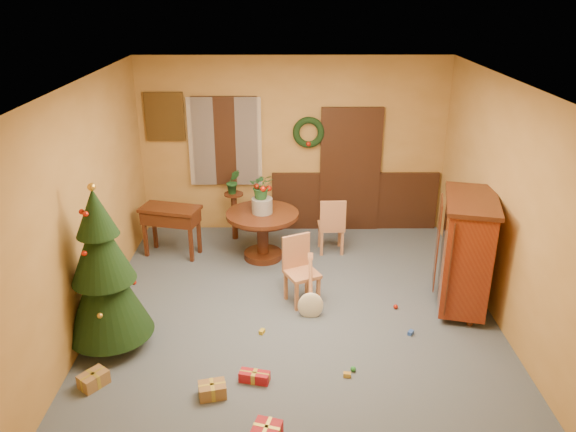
{
  "coord_description": "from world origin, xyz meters",
  "views": [
    {
      "loc": [
        -0.15,
        -6.18,
        3.91
      ],
      "look_at": [
        -0.1,
        0.4,
        1.18
      ],
      "focal_mm": 35.0,
      "sensor_mm": 36.0,
      "label": 1
    }
  ],
  "objects_px": {
    "sideboard": "(466,250)",
    "dining_table": "(263,226)",
    "christmas_tree": "(104,273)",
    "writing_desk": "(171,219)",
    "chair_near": "(300,267)"
  },
  "relations": [
    {
      "from": "christmas_tree",
      "to": "sideboard",
      "type": "distance_m",
      "value": 4.39
    },
    {
      "from": "writing_desk",
      "to": "sideboard",
      "type": "height_order",
      "value": "sideboard"
    },
    {
      "from": "chair_near",
      "to": "writing_desk",
      "type": "relative_size",
      "value": 0.93
    },
    {
      "from": "christmas_tree",
      "to": "writing_desk",
      "type": "relative_size",
      "value": 2.06
    },
    {
      "from": "chair_near",
      "to": "dining_table",
      "type": "bearing_deg",
      "value": 112.94
    },
    {
      "from": "dining_table",
      "to": "writing_desk",
      "type": "xyz_separation_m",
      "value": [
        -1.4,
        0.14,
        0.07
      ]
    },
    {
      "from": "writing_desk",
      "to": "sideboard",
      "type": "bearing_deg",
      "value": -20.84
    },
    {
      "from": "dining_table",
      "to": "chair_near",
      "type": "bearing_deg",
      "value": -67.06
    },
    {
      "from": "sideboard",
      "to": "chair_near",
      "type": "bearing_deg",
      "value": 175.81
    },
    {
      "from": "christmas_tree",
      "to": "writing_desk",
      "type": "distance_m",
      "value": 2.42
    },
    {
      "from": "christmas_tree",
      "to": "sideboard",
      "type": "bearing_deg",
      "value": 11.15
    },
    {
      "from": "christmas_tree",
      "to": "dining_table",
      "type": "bearing_deg",
      "value": 53.26
    },
    {
      "from": "chair_near",
      "to": "writing_desk",
      "type": "xyz_separation_m",
      "value": [
        -1.93,
        1.38,
        0.11
      ]
    },
    {
      "from": "dining_table",
      "to": "writing_desk",
      "type": "bearing_deg",
      "value": 174.49
    },
    {
      "from": "sideboard",
      "to": "dining_table",
      "type": "bearing_deg",
      "value": 151.96
    }
  ]
}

